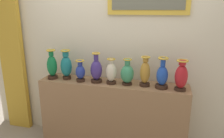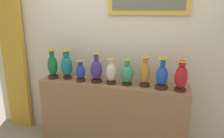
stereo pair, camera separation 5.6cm
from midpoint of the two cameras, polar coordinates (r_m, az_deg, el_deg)
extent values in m
cube|color=#99704C|center=(3.03, -0.54, -12.32)|extent=(2.01, 0.38, 0.97)
cube|color=beige|center=(2.94, 0.72, 8.98)|extent=(4.11, 0.10, 3.13)
cube|color=gold|center=(3.64, -25.93, 4.85)|extent=(0.39, 0.08, 2.65)
cylinder|color=#382319|center=(3.12, -16.15, -2.10)|extent=(0.14, 0.14, 0.04)
ellipsoid|color=#14723D|center=(3.07, -16.38, 0.82)|extent=(0.14, 0.14, 0.29)
cylinder|color=#14723D|center=(3.03, -16.65, 4.14)|extent=(0.07, 0.07, 0.08)
torus|color=gold|center=(3.02, -16.70, 4.86)|extent=(0.13, 0.13, 0.02)
cylinder|color=#382319|center=(3.05, -12.57, -2.24)|extent=(0.11, 0.11, 0.04)
ellipsoid|color=#19727A|center=(3.00, -12.75, 0.72)|extent=(0.16, 0.16, 0.28)
cylinder|color=#19727A|center=(2.96, -12.96, 4.10)|extent=(0.08, 0.08, 0.08)
torus|color=gold|center=(2.95, -13.01, 4.86)|extent=(0.13, 0.13, 0.02)
cylinder|color=#382319|center=(2.91, -8.99, -2.94)|extent=(0.11, 0.11, 0.04)
ellipsoid|color=#263899|center=(2.88, -9.08, -0.80)|extent=(0.13, 0.13, 0.19)
cylinder|color=#263899|center=(2.84, -9.19, 1.60)|extent=(0.06, 0.06, 0.06)
torus|color=gold|center=(2.84, -9.22, 2.23)|extent=(0.12, 0.12, 0.02)
cylinder|color=#382319|center=(2.86, -4.75, -3.18)|extent=(0.15, 0.15, 0.04)
ellipsoid|color=#3F2D7F|center=(2.81, -4.82, -0.28)|extent=(0.15, 0.15, 0.26)
cylinder|color=#3F2D7F|center=(2.77, -4.90, 3.28)|extent=(0.06, 0.06, 0.09)
torus|color=gold|center=(2.76, -4.92, 4.23)|extent=(0.11, 0.11, 0.02)
cylinder|color=#382319|center=(2.79, -0.74, -3.61)|extent=(0.13, 0.13, 0.03)
ellipsoid|color=beige|center=(2.75, -0.75, -0.88)|extent=(0.14, 0.14, 0.24)
cylinder|color=beige|center=(2.71, -0.76, 2.13)|extent=(0.06, 0.06, 0.05)
torus|color=gold|center=(2.71, -0.76, 2.67)|extent=(0.11, 0.11, 0.02)
cylinder|color=#382319|center=(2.77, 3.50, -3.91)|extent=(0.13, 0.13, 0.03)
ellipsoid|color=#388C60|center=(2.72, 3.54, -1.32)|extent=(0.17, 0.17, 0.24)
cylinder|color=#388C60|center=(2.68, 3.60, 1.83)|extent=(0.07, 0.07, 0.07)
torus|color=gold|center=(2.67, 3.61, 2.60)|extent=(0.12, 0.12, 0.01)
cylinder|color=#382319|center=(2.74, 8.20, -4.13)|extent=(0.13, 0.13, 0.04)
ellipsoid|color=#B27F2D|center=(2.69, 8.33, -0.93)|extent=(0.13, 0.13, 0.28)
cylinder|color=#B27F2D|center=(2.64, 8.47, 2.58)|extent=(0.07, 0.07, 0.06)
torus|color=gold|center=(2.64, 8.50, 3.19)|extent=(0.12, 0.12, 0.02)
cylinder|color=#382319|center=(2.70, 12.61, -4.61)|extent=(0.15, 0.15, 0.04)
ellipsoid|color=#1E47B2|center=(2.65, 12.80, -1.75)|extent=(0.14, 0.14, 0.24)
cylinder|color=#1E47B2|center=(2.61, 13.02, 1.80)|extent=(0.06, 0.06, 0.10)
torus|color=gold|center=(2.60, 13.09, 2.87)|extent=(0.13, 0.13, 0.02)
cylinder|color=#382319|center=(2.69, 17.31, -5.19)|extent=(0.14, 0.14, 0.03)
ellipsoid|color=red|center=(2.64, 17.59, -1.96)|extent=(0.15, 0.15, 0.29)
cylinder|color=red|center=(2.59, 17.90, 1.60)|extent=(0.08, 0.08, 0.05)
torus|color=gold|center=(2.59, 17.95, 2.15)|extent=(0.14, 0.14, 0.02)
camera|label=1|loc=(0.03, -90.57, -0.16)|focal=33.88mm
camera|label=2|loc=(0.03, 89.43, 0.16)|focal=33.88mm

